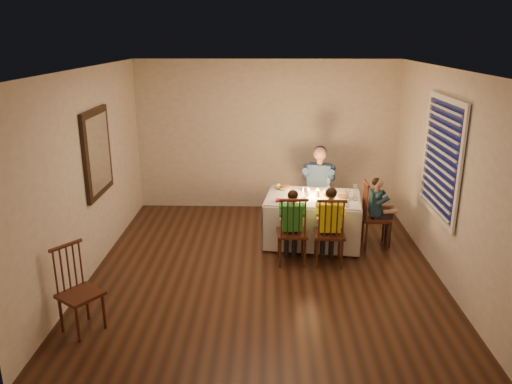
{
  "coord_description": "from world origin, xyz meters",
  "views": [
    {
      "loc": [
        0.03,
        -6.06,
        2.99
      ],
      "look_at": [
        -0.12,
        0.15,
        1.02
      ],
      "focal_mm": 35.0,
      "sensor_mm": 36.0,
      "label": 1
    }
  ],
  "objects_px": {
    "chair_near_left": "(291,262)",
    "serving_bowl": "(285,188)",
    "adult": "(317,225)",
    "chair_end": "(374,245)",
    "child_yellow": "(328,264)",
    "chair_near_right": "(328,264)",
    "chair_extra": "(85,330)",
    "dining_table": "(313,210)",
    "chair_adult": "(317,225)",
    "child_teal": "(374,245)",
    "child_green": "(291,262)"
  },
  "relations": [
    {
      "from": "dining_table",
      "to": "chair_extra",
      "type": "relative_size",
      "value": 1.59
    },
    {
      "from": "chair_extra",
      "to": "child_green",
      "type": "height_order",
      "value": "child_green"
    },
    {
      "from": "chair_end",
      "to": "serving_bowl",
      "type": "distance_m",
      "value": 1.57
    },
    {
      "from": "chair_near_left",
      "to": "serving_bowl",
      "type": "xyz_separation_m",
      "value": [
        -0.06,
        1.04,
        0.74
      ]
    },
    {
      "from": "dining_table",
      "to": "serving_bowl",
      "type": "distance_m",
      "value": 0.56
    },
    {
      "from": "child_green",
      "to": "child_teal",
      "type": "distance_m",
      "value": 1.4
    },
    {
      "from": "chair_end",
      "to": "dining_table",
      "type": "bearing_deg",
      "value": 84.71
    },
    {
      "from": "chair_near_left",
      "to": "serving_bowl",
      "type": "bearing_deg",
      "value": -88.82
    },
    {
      "from": "chair_near_right",
      "to": "chair_extra",
      "type": "relative_size",
      "value": 1.04
    },
    {
      "from": "chair_end",
      "to": "child_yellow",
      "type": "height_order",
      "value": "child_yellow"
    },
    {
      "from": "dining_table",
      "to": "chair_near_right",
      "type": "bearing_deg",
      "value": -70.47
    },
    {
      "from": "chair_extra",
      "to": "adult",
      "type": "height_order",
      "value": "adult"
    },
    {
      "from": "chair_near_right",
      "to": "child_yellow",
      "type": "height_order",
      "value": "child_yellow"
    },
    {
      "from": "chair_extra",
      "to": "child_yellow",
      "type": "height_order",
      "value": "child_yellow"
    },
    {
      "from": "chair_near_right",
      "to": "adult",
      "type": "xyz_separation_m",
      "value": [
        -0.01,
        1.45,
        0.0
      ]
    },
    {
      "from": "child_yellow",
      "to": "serving_bowl",
      "type": "bearing_deg",
      "value": -60.86
    },
    {
      "from": "dining_table",
      "to": "child_teal",
      "type": "distance_m",
      "value": 1.06
    },
    {
      "from": "chair_adult",
      "to": "chair_extra",
      "type": "bearing_deg",
      "value": -120.12
    },
    {
      "from": "child_yellow",
      "to": "chair_near_right",
      "type": "bearing_deg",
      "value": -0.0
    },
    {
      "from": "child_teal",
      "to": "chair_end",
      "type": "bearing_deg",
      "value": 0.0
    },
    {
      "from": "child_yellow",
      "to": "child_teal",
      "type": "relative_size",
      "value": 1.05
    },
    {
      "from": "chair_near_left",
      "to": "chair_near_right",
      "type": "relative_size",
      "value": 1.0
    },
    {
      "from": "chair_end",
      "to": "chair_near_left",
      "type": "bearing_deg",
      "value": 117.44
    },
    {
      "from": "chair_adult",
      "to": "chair_near_left",
      "type": "height_order",
      "value": "same"
    },
    {
      "from": "chair_near_right",
      "to": "child_yellow",
      "type": "bearing_deg",
      "value": -0.0
    },
    {
      "from": "adult",
      "to": "serving_bowl",
      "type": "distance_m",
      "value": 1.0
    },
    {
      "from": "chair_extra",
      "to": "child_green",
      "type": "bearing_deg",
      "value": -17.26
    },
    {
      "from": "dining_table",
      "to": "chair_end",
      "type": "relative_size",
      "value": 1.53
    },
    {
      "from": "chair_near_left",
      "to": "adult",
      "type": "bearing_deg",
      "value": -111.21
    },
    {
      "from": "chair_near_left",
      "to": "chair_extra",
      "type": "bearing_deg",
      "value": 34.43
    },
    {
      "from": "chair_adult",
      "to": "adult",
      "type": "distance_m",
      "value": 0.0
    },
    {
      "from": "chair_near_left",
      "to": "chair_end",
      "type": "xyz_separation_m",
      "value": [
        1.25,
        0.61,
        0.0
      ]
    },
    {
      "from": "chair_adult",
      "to": "serving_bowl",
      "type": "height_order",
      "value": "serving_bowl"
    },
    {
      "from": "chair_adult",
      "to": "chair_extra",
      "type": "height_order",
      "value": "chair_adult"
    },
    {
      "from": "dining_table",
      "to": "chair_near_left",
      "type": "xyz_separation_m",
      "value": [
        -0.34,
        -0.72,
        -0.51
      ]
    },
    {
      "from": "chair_adult",
      "to": "child_yellow",
      "type": "relative_size",
      "value": 0.9
    },
    {
      "from": "dining_table",
      "to": "serving_bowl",
      "type": "height_order",
      "value": "serving_bowl"
    },
    {
      "from": "chair_adult",
      "to": "child_yellow",
      "type": "bearing_deg",
      "value": -78.24
    },
    {
      "from": "child_teal",
      "to": "serving_bowl",
      "type": "height_order",
      "value": "serving_bowl"
    },
    {
      "from": "dining_table",
      "to": "child_teal",
      "type": "height_order",
      "value": "dining_table"
    },
    {
      "from": "child_yellow",
      "to": "child_teal",
      "type": "height_order",
      "value": "child_yellow"
    },
    {
      "from": "chair_near_left",
      "to": "child_yellow",
      "type": "xyz_separation_m",
      "value": [
        0.5,
        -0.03,
        0.0
      ]
    },
    {
      "from": "dining_table",
      "to": "child_yellow",
      "type": "height_order",
      "value": "dining_table"
    },
    {
      "from": "chair_near_left",
      "to": "chair_extra",
      "type": "height_order",
      "value": "chair_near_left"
    },
    {
      "from": "chair_adult",
      "to": "chair_end",
      "type": "height_order",
      "value": "same"
    },
    {
      "from": "chair_adult",
      "to": "adult",
      "type": "bearing_deg",
      "value": 0.0
    },
    {
      "from": "chair_near_right",
      "to": "adult",
      "type": "distance_m",
      "value": 1.45
    },
    {
      "from": "adult",
      "to": "child_green",
      "type": "distance_m",
      "value": 1.5
    },
    {
      "from": "chair_near_left",
      "to": "chair_end",
      "type": "distance_m",
      "value": 1.4
    },
    {
      "from": "chair_extra",
      "to": "serving_bowl",
      "type": "bearing_deg",
      "value": -2.84
    }
  ]
}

